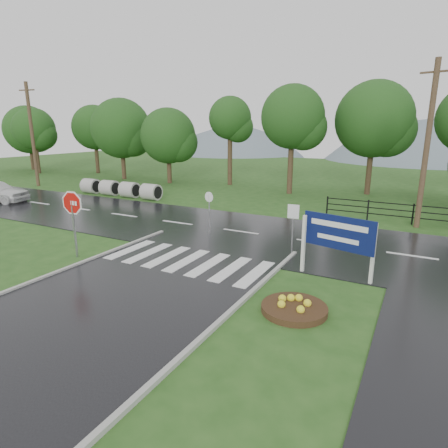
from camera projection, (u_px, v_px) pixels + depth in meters
The scene contains 15 objects.
ground at pixel (92, 314), 10.89m from camera, with size 120.00×120.00×0.00m, color #26501A.
main_road at pixel (241, 232), 19.42m from camera, with size 90.00×8.00×0.04m, color black.
walkway at pixel (422, 323), 10.41m from camera, with size 2.20×11.00×0.04m, color black.
crosswalk at pixel (187, 260), 15.14m from camera, with size 6.50×2.80×0.02m.
fence_west at pixel (413, 212), 20.81m from camera, with size 9.58×0.08×1.20m.
hills at pixel (387, 245), 68.61m from camera, with size 102.00×48.00×48.00m.
treeline at pixel (325, 194), 30.91m from camera, with size 83.20×5.20×10.00m.
culvert_pipes at pixel (119, 189), 29.53m from camera, with size 7.60×1.20×1.20m.
stop_sign at pixel (72, 209), 15.21m from camera, with size 1.32×0.18×2.98m.
estate_billboard at pixel (338, 236), 13.13m from camera, with size 2.58×0.69×2.31m.
flower_bed at pixel (294, 307), 11.01m from camera, with size 1.95×1.95×0.39m.
reg_sign_small at pixel (293, 220), 15.66m from camera, with size 0.49×0.07×2.19m.
reg_sign_round at pixel (209, 208), 18.68m from camera, with size 0.51×0.10×2.20m.
utility_pole_west at pixel (32, 135), 33.80m from camera, with size 1.63×0.41×9.20m.
utility_pole_east at pixel (427, 145), 19.35m from camera, with size 1.52×0.44×8.63m.
Camera 1 is at (8.08, -6.89, 5.27)m, focal length 30.00 mm.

